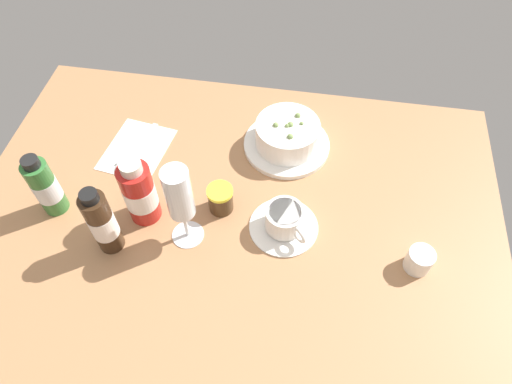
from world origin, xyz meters
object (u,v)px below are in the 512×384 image
at_px(jam_jar, 220,199).
at_px(sauce_bottle_green, 45,187).
at_px(porridge_bowl, 287,136).
at_px(creamer_jug, 419,260).
at_px(coffee_cup, 284,221).
at_px(sauce_bottle_brown, 102,223).
at_px(cutlery_setting, 136,150).
at_px(sauce_bottle_red, 139,194).
at_px(wine_glass, 179,197).

height_order(jam_jar, sauce_bottle_green, sauce_bottle_green).
xyz_separation_m(porridge_bowl, creamer_jug, (-0.28, 0.26, -0.01)).
bearing_deg(porridge_bowl, coffee_cup, 95.59).
xyz_separation_m(sauce_bottle_brown, sauce_bottle_green, (0.14, -0.07, -0.01)).
xyz_separation_m(cutlery_setting, sauce_bottle_brown, (-0.03, 0.24, 0.07)).
xyz_separation_m(cutlery_setting, sauce_bottle_red, (-0.08, 0.16, 0.07)).
height_order(creamer_jug, sauce_bottle_green, sauce_bottle_green).
bearing_deg(creamer_jug, sauce_bottle_brown, 4.33).
xyz_separation_m(coffee_cup, jam_jar, (0.13, -0.03, 0.00)).
bearing_deg(wine_glass, coffee_cup, -165.85).
relative_size(coffee_cup, jam_jar, 2.30).
relative_size(porridge_bowl, wine_glass, 0.98).
distance_m(cutlery_setting, sauce_bottle_green, 0.22).
bearing_deg(coffee_cup, creamer_jug, 170.00).
relative_size(porridge_bowl, cutlery_setting, 1.08).
bearing_deg(sauce_bottle_red, wine_glass, 161.48).
xyz_separation_m(sauce_bottle_brown, sauce_bottle_red, (-0.04, -0.08, -0.00)).
relative_size(wine_glass, sauce_bottle_green, 1.31).
bearing_deg(sauce_bottle_brown, porridge_bowl, -134.88).
relative_size(cutlery_setting, wine_glass, 0.91).
height_order(wine_glass, sauce_bottle_green, wine_glass).
bearing_deg(wine_glass, creamer_jug, -179.82).
relative_size(wine_glass, sauce_bottle_red, 1.24).
bearing_deg(cutlery_setting, sauce_bottle_green, 56.94).
distance_m(creamer_jug, sauce_bottle_red, 0.55).
bearing_deg(sauce_bottle_red, creamer_jug, 176.73).
relative_size(creamer_jug, sauce_bottle_green, 0.38).
distance_m(porridge_bowl, sauce_bottle_brown, 0.44).
distance_m(cutlery_setting, sauce_bottle_red, 0.19).
relative_size(cutlery_setting, sauce_bottle_green, 1.19).
bearing_deg(creamer_jug, jam_jar, -10.67).
distance_m(sauce_bottle_brown, sauce_bottle_green, 0.16).
height_order(jam_jar, sauce_bottle_red, sauce_bottle_red).
xyz_separation_m(creamer_jug, sauce_bottle_brown, (0.59, 0.04, 0.05)).
distance_m(cutlery_setting, sauce_bottle_brown, 0.25).
distance_m(jam_jar, sauce_bottle_green, 0.34).
relative_size(sauce_bottle_brown, sauce_bottle_red, 1.05).
xyz_separation_m(coffee_cup, sauce_bottle_green, (0.47, 0.02, 0.04)).
xyz_separation_m(coffee_cup, sauce_bottle_brown, (0.33, 0.09, 0.05)).
distance_m(jam_jar, sauce_bottle_brown, 0.23).
bearing_deg(cutlery_setting, creamer_jug, 162.40).
distance_m(porridge_bowl, sauce_bottle_red, 0.35).
relative_size(jam_jar, sauce_bottle_brown, 0.36).
bearing_deg(coffee_cup, porridge_bowl, -84.41).
relative_size(wine_glass, jam_jar, 3.30).
xyz_separation_m(creamer_jug, wine_glass, (0.45, 0.00, 0.11)).
height_order(coffee_cup, jam_jar, same).
distance_m(sauce_bottle_brown, sauce_bottle_red, 0.09).
xyz_separation_m(wine_glass, jam_jar, (-0.05, -0.08, -0.10)).
distance_m(cutlery_setting, jam_jar, 0.26).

